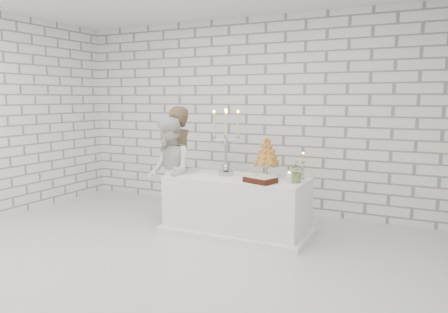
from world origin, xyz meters
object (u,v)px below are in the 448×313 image
groom (177,164)px  bride (169,172)px  candelabra (226,142)px  croquembouche (267,157)px  cake_table (237,205)px

groom → bride: (0.09, -0.33, -0.07)m
bride → groom: bearing=152.8°
groom → candelabra: bearing=88.6°
bride → croquembouche: (1.33, 0.24, 0.26)m
groom → candelabra: 0.95m
cake_table → bride: (-0.97, -0.12, 0.38)m
bride → candelabra: size_ratio=1.72×
candelabra → croquembouche: candelabra is taller
cake_table → bride: bride is taller
bride → croquembouche: bearing=58.4°
groom → croquembouche: bearing=95.2°
groom → croquembouche: (1.41, -0.09, 0.19)m
groom → croquembouche: groom is taller
groom → cake_table: bearing=87.4°
cake_table → croquembouche: 0.75m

